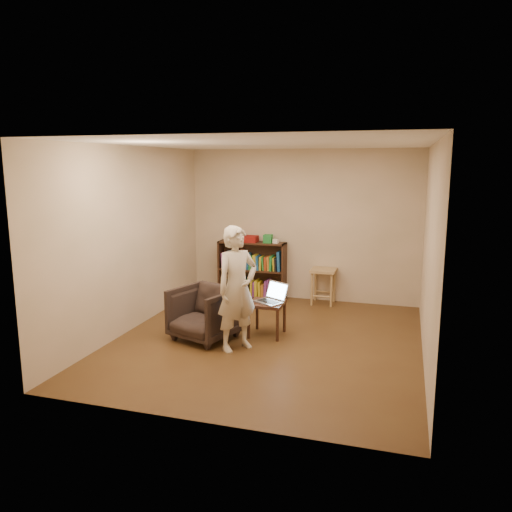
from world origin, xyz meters
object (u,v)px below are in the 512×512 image
(laptop, at_px, (272,298))
(bookshelf, at_px, (252,273))
(armchair, at_px, (204,313))
(side_table, at_px, (267,308))
(person, at_px, (237,289))
(stool, at_px, (323,276))

(laptop, bearing_deg, bookshelf, 144.14)
(bookshelf, bearing_deg, laptop, -65.18)
(armchair, height_order, laptop, laptop)
(laptop, bearing_deg, side_table, -126.31)
(laptop, relative_size, person, 0.31)
(person, bearing_deg, bookshelf, 49.90)
(stool, height_order, side_table, stool)
(stool, xyz_separation_m, side_table, (-0.49, -1.81, -0.09))
(bookshelf, bearing_deg, side_table, -67.06)
(side_table, xyz_separation_m, laptop, (0.06, 0.03, 0.14))
(stool, bearing_deg, laptop, -103.51)
(bookshelf, distance_m, person, 2.58)
(laptop, bearing_deg, person, -84.52)
(side_table, bearing_deg, laptop, 24.36)
(bookshelf, xyz_separation_m, laptop, (0.85, -1.85, 0.10))
(side_table, bearing_deg, stool, 74.88)
(side_table, bearing_deg, person, -109.94)
(stool, distance_m, person, 2.54)
(armchair, height_order, person, person)
(armchair, relative_size, side_table, 1.65)
(stool, height_order, laptop, laptop)
(armchair, distance_m, person, 0.74)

